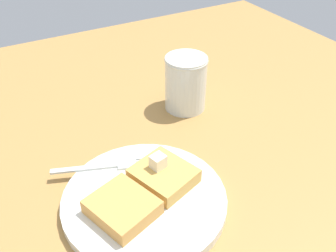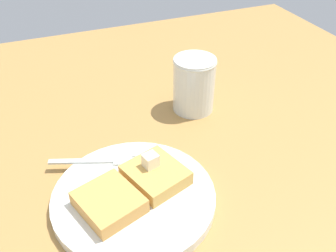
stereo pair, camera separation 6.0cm
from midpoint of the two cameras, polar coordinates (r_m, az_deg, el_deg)
table_surface at (r=59.40cm, az=-1.53°, el=-7.71°), size 121.92×121.92×2.10cm
plate at (r=53.62cm, az=-6.89°, el=-11.19°), size 23.00×23.00×1.57cm
toast_slice_left at (r=54.17cm, az=-3.87°, el=-7.68°), size 9.57×10.06×2.20cm
toast_slice_middle at (r=50.77cm, az=-10.44°, el=-12.23°), size 9.57×10.06×2.20cm
butter_pat_primary at (r=53.26cm, az=-4.78°, el=-5.56°), size 2.40×2.26×2.01cm
fork at (r=58.14cm, az=-11.61°, el=-6.04°), size 15.54×6.78×0.36cm
syrup_jar at (r=70.36cm, az=0.24°, el=6.24°), size 7.94×7.94×10.48cm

